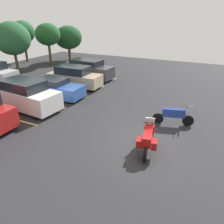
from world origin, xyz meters
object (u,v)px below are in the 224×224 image
at_px(motorcycle_second, 174,115).
at_px(car_white, 26,95).
at_px(car_blue, 55,88).
at_px(car_charcoal, 89,69).
at_px(car_tan, 74,77).
at_px(motorcycle_touring, 148,138).

height_order(motorcycle_second, car_white, car_white).
height_order(car_white, car_blue, car_white).
bearing_deg(car_charcoal, motorcycle_second, -123.89).
bearing_deg(car_blue, car_white, 177.77).
distance_m(motorcycle_second, car_white, 9.37).
bearing_deg(car_white, motorcycle_second, -77.90).
height_order(car_blue, car_charcoal, car_charcoal).
bearing_deg(motorcycle_second, car_tan, 69.28).
bearing_deg(car_white, car_charcoal, 1.84).
bearing_deg(motorcycle_touring, car_white, 82.41).
relative_size(car_white, car_blue, 1.03).
xyz_separation_m(motorcycle_touring, car_blue, (3.82, 8.49, 0.06)).
height_order(motorcycle_touring, car_blue, car_blue).
height_order(car_blue, car_tan, car_tan).
bearing_deg(motorcycle_touring, car_charcoal, 43.21).
xyz_separation_m(motorcycle_second, car_charcoal, (6.33, 9.42, 0.34)).
distance_m(motorcycle_touring, car_charcoal, 12.95).
relative_size(car_blue, car_charcoal, 0.95).
height_order(car_tan, car_charcoal, car_charcoal).
bearing_deg(car_tan, car_charcoal, 4.33).
distance_m(car_white, car_blue, 2.69).
bearing_deg(motorcycle_second, car_blue, 85.53).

